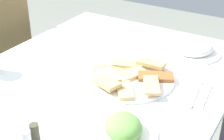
# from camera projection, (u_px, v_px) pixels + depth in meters

# --- Properties ---
(dining_table) EXTENTS (1.14, 0.93, 0.74)m
(dining_table) POSITION_uv_depth(u_px,v_px,m) (101.00, 92.00, 1.33)
(dining_table) COLOR white
(dining_table) RESTS_ON ground_plane
(pide_platter) EXTENTS (0.33, 0.33, 0.04)m
(pide_platter) POSITION_uv_depth(u_px,v_px,m) (130.00, 77.00, 1.25)
(pide_platter) COLOR white
(pide_platter) RESTS_ON dining_table
(salad_plate_greens) EXTENTS (0.20, 0.20, 0.07)m
(salad_plate_greens) POSITION_uv_depth(u_px,v_px,m) (123.00, 129.00, 0.97)
(salad_plate_greens) COLOR white
(salad_plate_greens) RESTS_ON dining_table
(salad_plate_rice) EXTENTS (0.23, 0.23, 0.06)m
(salad_plate_rice) POSITION_uv_depth(u_px,v_px,m) (193.00, 49.00, 1.45)
(salad_plate_rice) COLOR white
(salad_plate_rice) RESTS_ON dining_table
(paper_napkin) EXTENTS (0.17, 0.17, 0.00)m
(paper_napkin) POSITION_uv_depth(u_px,v_px,m) (200.00, 96.00, 1.16)
(paper_napkin) COLOR white
(paper_napkin) RESTS_ON dining_table
(fork) EXTENTS (0.16, 0.03, 0.00)m
(fork) POSITION_uv_depth(u_px,v_px,m) (205.00, 96.00, 1.15)
(fork) COLOR silver
(fork) RESTS_ON paper_napkin
(spoon) EXTENTS (0.19, 0.04, 0.00)m
(spoon) POSITION_uv_depth(u_px,v_px,m) (195.00, 93.00, 1.17)
(spoon) COLOR silver
(spoon) RESTS_ON paper_napkin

